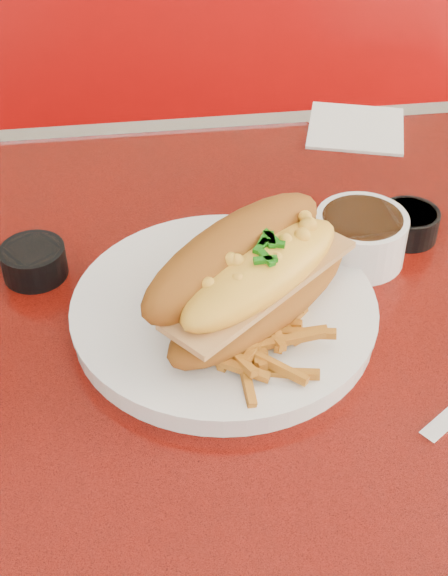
{
  "coord_description": "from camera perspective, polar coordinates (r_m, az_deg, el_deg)",
  "views": [
    {
      "loc": [
        -0.22,
        -0.53,
        1.28
      ],
      "look_at": [
        -0.15,
        0.02,
        0.81
      ],
      "focal_mm": 50.0,
      "sensor_mm": 36.0,
      "label": 1
    }
  ],
  "objects": [
    {
      "name": "fries_pile",
      "position": [
        0.68,
        2.57,
        -3.85
      ],
      "size": [
        0.12,
        0.12,
        0.03
      ],
      "primitive_type": null,
      "rotation": [
        0.0,
        0.0,
        0.4
      ],
      "color": "orange",
      "rests_on": "dinner_plate"
    },
    {
      "name": "diner_table",
      "position": [
        0.88,
        9.86,
        -10.23
      ],
      "size": [
        1.23,
        0.83,
        0.77
      ],
      "color": "#B5170B",
      "rests_on": "ground"
    },
    {
      "name": "sauce_cup_right",
      "position": [
        0.87,
        13.01,
        4.55
      ],
      "size": [
        0.07,
        0.07,
        0.03
      ],
      "rotation": [
        0.0,
        0.0,
        0.05
      ],
      "color": "black",
      "rests_on": "diner_table"
    },
    {
      "name": "paper_napkin",
      "position": [
        1.06,
        9.37,
        11.17
      ],
      "size": [
        0.15,
        0.15,
        0.0
      ],
      "primitive_type": "cube",
      "rotation": [
        0.0,
        0.0,
        -0.3
      ],
      "color": "white",
      "rests_on": "diner_table"
    },
    {
      "name": "dinner_plate",
      "position": [
        0.74,
        0.0,
        -1.69
      ],
      "size": [
        0.37,
        0.37,
        0.02
      ],
      "rotation": [
        0.0,
        0.0,
        -0.4
      ],
      "color": "white",
      "rests_on": "diner_table"
    },
    {
      "name": "mac_hoagie",
      "position": [
        0.7,
        1.99,
        0.9
      ],
      "size": [
        0.24,
        0.23,
        0.1
      ],
      "rotation": [
        0.0,
        0.0,
        0.69
      ],
      "color": "#925217",
      "rests_on": "dinner_plate"
    },
    {
      "name": "sauce_cup_left",
      "position": [
        0.81,
        -13.38,
        1.94
      ],
      "size": [
        0.08,
        0.08,
        0.03
      ],
      "rotation": [
        0.0,
        0.0,
        0.24
      ],
      "color": "black",
      "rests_on": "diner_table"
    },
    {
      "name": "fork",
      "position": [
        0.77,
        4.62,
        0.54
      ],
      "size": [
        0.04,
        0.15,
        0.0
      ],
      "rotation": [
        0.0,
        0.0,
        1.77
      ],
      "color": "silver",
      "rests_on": "dinner_plate"
    },
    {
      "name": "gravy_ramekin",
      "position": [
        0.82,
        9.66,
        3.63
      ],
      "size": [
        0.12,
        0.12,
        0.05
      ],
      "rotation": [
        0.0,
        0.0,
        -0.31
      ],
      "color": "white",
      "rests_on": "diner_table"
    },
    {
      "name": "booth_bench_far",
      "position": [
        1.68,
        1.43,
        3.96
      ],
      "size": [
        1.2,
        0.51,
        0.9
      ],
      "color": "#A50C0B",
      "rests_on": "ground"
    }
  ]
}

